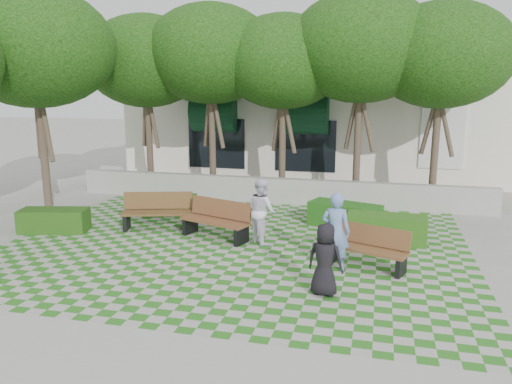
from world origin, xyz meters
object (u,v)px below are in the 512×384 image
(hedge_west, at_px, (54,220))
(person_blue, at_px, (336,231))
(bench_east, at_px, (368,248))
(bench_west, at_px, (158,212))
(hedge_east, at_px, (386,228))
(bench_mid, at_px, (217,220))
(person_dark, at_px, (325,259))
(hedge_midright, at_px, (345,215))
(hedge_midleft, at_px, (170,205))
(person_white, at_px, (262,211))

(hedge_west, relative_size, person_blue, 1.05)
(bench_east, xyz_separation_m, person_blue, (-0.73, -0.30, 0.44))
(bench_west, bearing_deg, hedge_east, -13.08)
(hedge_east, bearing_deg, bench_mid, -169.65)
(hedge_east, relative_size, person_dark, 1.40)
(hedge_midright, height_order, person_dark, person_dark)
(hedge_east, xyz_separation_m, person_blue, (-1.16, -2.45, 0.54))
(hedge_east, xyz_separation_m, hedge_midleft, (-6.86, 1.26, -0.06))
(hedge_midleft, bearing_deg, hedge_east, -10.41)
(bench_east, distance_m, hedge_west, 8.91)
(bench_east, height_order, hedge_west, bench_east)
(bench_mid, distance_m, hedge_west, 4.79)
(person_dark, bearing_deg, bench_mid, -31.12)
(bench_east, distance_m, hedge_east, 2.19)
(bench_west, bearing_deg, person_dark, -50.15)
(hedge_midright, height_order, person_blue, person_blue)
(bench_mid, bearing_deg, hedge_midright, 49.70)
(person_dark, bearing_deg, hedge_midright, -78.56)
(hedge_east, relative_size, hedge_midright, 1.00)
(bench_east, bearing_deg, bench_mid, -177.19)
(hedge_midleft, relative_size, person_white, 0.99)
(person_dark, height_order, person_white, person_white)
(hedge_east, xyz_separation_m, person_dark, (-1.23, -3.93, 0.38))
(bench_west, height_order, hedge_midleft, bench_west)
(hedge_east, relative_size, person_white, 1.18)
(bench_east, relative_size, hedge_midleft, 1.10)
(hedge_midleft, distance_m, hedge_west, 3.60)
(bench_mid, height_order, hedge_east, bench_mid)
(hedge_west, xyz_separation_m, person_white, (6.06, 0.48, 0.55))
(bench_mid, distance_m, bench_west, 2.04)
(bench_east, height_order, hedge_midleft, bench_east)
(hedge_midright, xyz_separation_m, hedge_midleft, (-5.67, 0.15, -0.06))
(person_white, bearing_deg, person_dark, 169.77)
(hedge_midright, distance_m, hedge_west, 8.49)
(bench_mid, bearing_deg, hedge_west, -153.63)
(bench_west, bearing_deg, bench_mid, -29.57)
(hedge_west, xyz_separation_m, person_blue, (8.15, -1.06, 0.57))
(bench_east, height_order, person_blue, person_blue)
(hedge_west, bearing_deg, person_white, 4.50)
(bench_east, xyz_separation_m, bench_west, (-6.11, 1.78, 0.05))
(hedge_midright, bearing_deg, bench_west, -164.61)
(hedge_midright, bearing_deg, person_blue, -89.39)
(bench_mid, relative_size, hedge_midleft, 1.21)
(hedge_west, relative_size, person_white, 1.07)
(bench_west, xyz_separation_m, person_white, (3.28, -0.55, 0.37))
(hedge_east, distance_m, hedge_midright, 1.63)
(bench_west, relative_size, person_dark, 1.43)
(hedge_midright, xyz_separation_m, person_blue, (0.04, -3.55, 0.54))
(person_blue, bearing_deg, hedge_west, -0.56)
(bench_west, xyz_separation_m, hedge_west, (-2.77, -1.03, -0.18))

